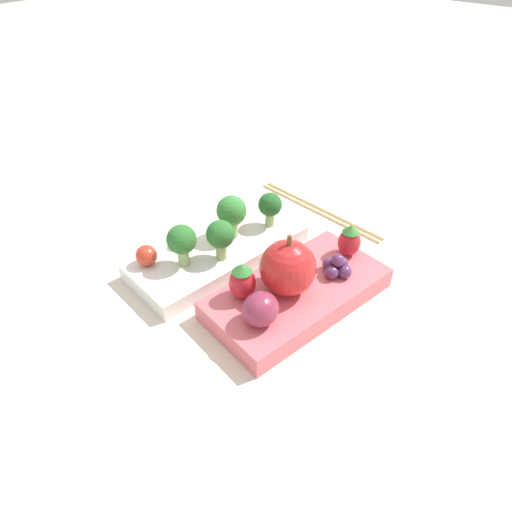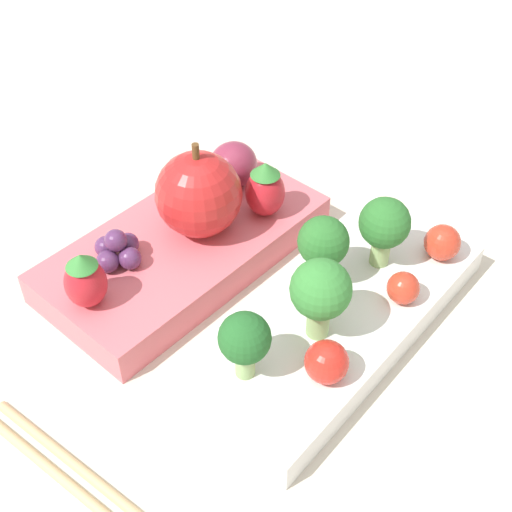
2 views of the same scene
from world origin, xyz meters
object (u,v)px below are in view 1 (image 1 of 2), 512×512
Objects in this scene: cherry_tomato_1 at (183,238)px; grape_cluster at (337,266)px; bento_box_savoury at (218,253)px; broccoli_floret_2 at (182,241)px; bento_box_fruit at (298,293)px; broccoli_floret_3 at (232,212)px; apple at (288,268)px; cherry_tomato_0 at (235,213)px; strawberry_1 at (242,281)px; strawberry_0 at (349,241)px; chopsticks_pair at (319,209)px; broccoli_floret_1 at (220,236)px; plum at (261,309)px; cherry_tomato_2 at (146,255)px; broccoli_floret_0 at (270,206)px.

grape_cluster is (0.07, -0.17, 0.00)m from cherry_tomato_1.
bento_box_savoury is 0.07m from broccoli_floret_2.
bento_box_fruit is 0.13m from broccoli_floret_3.
broccoli_floret_2 is at bearing 107.77° from apple.
cherry_tomato_0 is 0.59× the size of strawberry_1.
broccoli_floret_2 is at bearing 134.35° from strawberry_0.
broccoli_floret_2 reaches higher than grape_cluster.
bento_box_fruit reaches higher than chopsticks_pair.
broccoli_floret_1 is at bearing 60.87° from strawberry_1.
bento_box_fruit is 0.07m from plum.
broccoli_floret_1 is 0.97× the size of broccoli_floret_2.
broccoli_floret_2 is 0.17m from grape_cluster.
grape_cluster is (0.06, -0.03, -0.02)m from apple.
apple reaches higher than grape_cluster.
strawberry_1 is at bearing -134.63° from cherry_tomato_0.
grape_cluster is (0.04, -0.14, 0.02)m from bento_box_savoury.
broccoli_floret_2 is 0.19m from strawberry_0.
plum is at bearing -130.01° from cherry_tomato_0.
cherry_tomato_2 is (-0.08, 0.04, 0.02)m from bento_box_savoury.
cherry_tomato_0 is 0.08m from cherry_tomato_1.
broccoli_floret_3 is 0.15m from plum.
cherry_tomato_0 is 0.13m from chopsticks_pair.
cherry_tomato_1 is 0.52× the size of strawberry_0.
plum is at bearing -144.23° from broccoli_floret_0.
bento_box_savoury is at bearing 59.37° from strawberry_1.
plum reaches higher than bento_box_savoury.
cherry_tomato_1 is 0.55× the size of plum.
strawberry_1 is 1.14× the size of plum.
bento_box_savoury is 0.15m from grape_cluster.
chopsticks_pair is (0.25, -0.07, -0.03)m from cherry_tomato_2.
broccoli_floret_2 is 2.01× the size of cherry_tomato_0.
apple reaches higher than broccoli_floret_0.
broccoli_floret_2 reaches higher than cherry_tomato_1.
chopsticks_pair is at bearing -15.64° from cherry_tomato_2.
broccoli_floret_2 is 1.36× the size of plum.
strawberry_1 is at bearing -101.71° from cherry_tomato_1.
broccoli_floret_0 is 0.12m from grape_cluster.
apple is (0.04, -0.12, 0.00)m from broccoli_floret_2.
broccoli_floret_2 is 0.11m from cherry_tomato_0.
chopsticks_pair is at bearing -10.66° from bento_box_savoury.
broccoli_floret_2 is at bearing 176.16° from broccoli_floret_3.
bento_box_fruit is at bearing -67.18° from broccoli_floret_2.
strawberry_0 is (0.11, -0.16, 0.01)m from cherry_tomato_1.
bento_box_fruit is 0.11m from broccoli_floret_1.
bento_box_savoury is 4.49× the size of broccoli_floret_2.
broccoli_floret_3 is 0.11m from strawberry_1.
grape_cluster is (-0.03, -0.12, -0.02)m from broccoli_floret_0.
broccoli_floret_3 is at bearing 78.65° from bento_box_fruit.
strawberry_0 is at bearing -56.19° from cherry_tomato_1.
chopsticks_pair is at bearing -12.59° from broccoli_floret_3.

